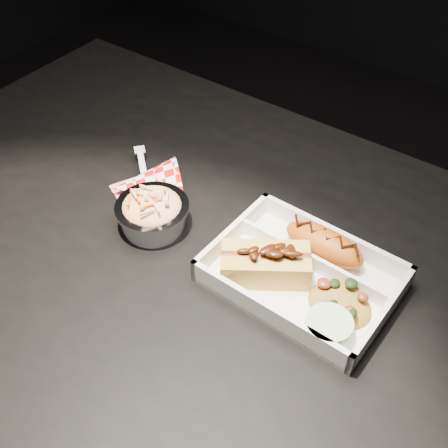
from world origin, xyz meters
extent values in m
cube|color=black|center=(0.00, 0.00, 0.73)|extent=(1.20, 0.80, 0.03)
cylinder|color=black|center=(-0.55, 0.35, 0.36)|extent=(0.05, 0.05, 0.72)
cube|color=silver|center=(0.16, 0.04, 0.75)|extent=(0.26, 0.19, 0.01)
cube|color=silver|center=(0.16, 0.12, 0.77)|extent=(0.25, 0.02, 0.04)
cube|color=silver|center=(0.16, -0.05, 0.77)|extent=(0.25, 0.02, 0.04)
cube|color=silver|center=(0.04, 0.04, 0.77)|extent=(0.01, 0.18, 0.04)
cube|color=silver|center=(0.28, 0.03, 0.77)|extent=(0.01, 0.18, 0.04)
cube|color=silver|center=(0.16, 0.06, 0.77)|extent=(0.23, 0.01, 0.03)
ellipsoid|color=#BC5312|center=(0.16, 0.09, 0.78)|extent=(0.13, 0.05, 0.04)
cube|color=gold|center=(0.12, 0.00, 0.78)|extent=(0.11, 0.09, 0.04)
cube|color=gold|center=(0.10, 0.03, 0.78)|extent=(0.11, 0.09, 0.04)
cylinder|color=maroon|center=(0.11, 0.01, 0.79)|extent=(0.11, 0.09, 0.03)
ellipsoid|color=#AE8032|center=(0.22, 0.02, 0.77)|extent=(0.09, 0.07, 0.03)
cylinder|color=#B6D4A0|center=(0.23, -0.03, 0.77)|extent=(0.06, 0.06, 0.03)
cylinder|color=silver|center=(-0.08, 0.00, 0.77)|extent=(0.10, 0.10, 0.04)
cylinder|color=silver|center=(-0.08, 0.00, 0.79)|extent=(0.11, 0.11, 0.01)
ellipsoid|color=beige|center=(-0.08, 0.00, 0.79)|extent=(0.09, 0.09, 0.04)
cube|color=red|center=(-0.13, 0.05, 0.75)|extent=(0.14, 0.13, 0.00)
cone|color=red|center=(-0.14, 0.06, 0.77)|extent=(0.15, 0.15, 0.10)
cube|color=white|center=(-0.18, 0.09, 0.77)|extent=(0.05, 0.05, 0.00)
cube|color=white|center=(-0.21, 0.12, 0.77)|extent=(0.03, 0.03, 0.00)
camera|label=1|loc=(0.36, -0.43, 1.36)|focal=45.00mm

